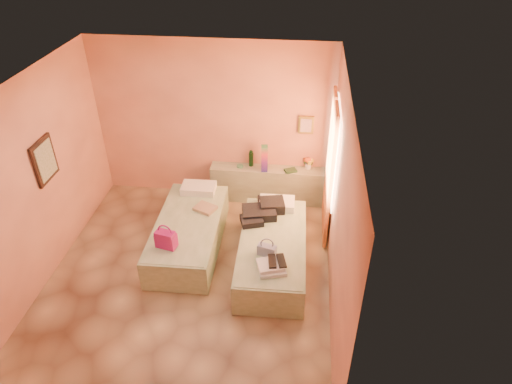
# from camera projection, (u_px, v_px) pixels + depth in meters

# --- Properties ---
(ground) EXTENTS (4.50, 4.50, 0.00)m
(ground) POSITION_uv_depth(u_px,v_px,m) (189.00, 278.00, 6.58)
(ground) COLOR tan
(ground) RESTS_ON ground
(room_walls) EXTENTS (4.02, 4.51, 2.81)m
(room_walls) POSITION_uv_depth(u_px,v_px,m) (203.00, 151.00, 6.03)
(room_walls) COLOR #F8AA84
(room_walls) RESTS_ON ground
(headboard_ledge) EXTENTS (2.05, 0.30, 0.65)m
(headboard_ledge) POSITION_uv_depth(u_px,v_px,m) (269.00, 184.00, 8.04)
(headboard_ledge) COLOR #A6B594
(headboard_ledge) RESTS_ON ground
(bed_left) EXTENTS (0.94, 2.02, 0.50)m
(bed_left) POSITION_uv_depth(u_px,v_px,m) (189.00, 233.00, 7.02)
(bed_left) COLOR beige
(bed_left) RESTS_ON ground
(bed_right) EXTENTS (0.94, 2.02, 0.50)m
(bed_right) POSITION_uv_depth(u_px,v_px,m) (272.00, 252.00, 6.66)
(bed_right) COLOR beige
(bed_right) RESTS_ON ground
(water_bottle) EXTENTS (0.08, 0.08, 0.28)m
(water_bottle) POSITION_uv_depth(u_px,v_px,m) (251.00, 158.00, 7.86)
(water_bottle) COLOR #15391B
(water_bottle) RESTS_ON headboard_ledge
(rainbow_box) EXTENTS (0.12, 0.12, 0.48)m
(rainbow_box) POSITION_uv_depth(u_px,v_px,m) (264.00, 159.00, 7.66)
(rainbow_box) COLOR #B41671
(rainbow_box) RESTS_ON headboard_ledge
(small_dish) EXTENTS (0.14, 0.14, 0.03)m
(small_dish) POSITION_uv_depth(u_px,v_px,m) (240.00, 166.00, 7.90)
(small_dish) COLOR #529772
(small_dish) RESTS_ON headboard_ledge
(green_book) EXTENTS (0.24, 0.21, 0.03)m
(green_book) POSITION_uv_depth(u_px,v_px,m) (291.00, 171.00, 7.77)
(green_book) COLOR #254628
(green_book) RESTS_ON headboard_ledge
(flower_vase) EXTENTS (0.20, 0.20, 0.25)m
(flower_vase) POSITION_uv_depth(u_px,v_px,m) (308.00, 162.00, 7.79)
(flower_vase) COLOR white
(flower_vase) RESTS_ON headboard_ledge
(magenta_handbag) EXTENTS (0.31, 0.22, 0.27)m
(magenta_handbag) POSITION_uv_depth(u_px,v_px,m) (166.00, 239.00, 6.32)
(magenta_handbag) COLOR #B41671
(magenta_handbag) RESTS_ON bed_left
(khaki_garment) EXTENTS (0.39, 0.36, 0.05)m
(khaki_garment) POSITION_uv_depth(u_px,v_px,m) (205.00, 208.00, 7.10)
(khaki_garment) COLOR #9F8666
(khaki_garment) RESTS_ON bed_left
(clothes_pile) EXTENTS (0.64, 0.64, 0.17)m
(clothes_pile) POSITION_uv_depth(u_px,v_px,m) (262.00, 212.00, 6.93)
(clothes_pile) COLOR black
(clothes_pile) RESTS_ON bed_right
(blue_handbag) EXTENTS (0.27, 0.17, 0.16)m
(blue_handbag) POSITION_uv_depth(u_px,v_px,m) (267.00, 250.00, 6.20)
(blue_handbag) COLOR #3C4F90
(blue_handbag) RESTS_ON bed_right
(towel_stack) EXTENTS (0.42, 0.38, 0.10)m
(towel_stack) POSITION_uv_depth(u_px,v_px,m) (272.00, 267.00, 5.97)
(towel_stack) COLOR white
(towel_stack) RESTS_ON bed_right
(sandal_pair) EXTENTS (0.23, 0.29, 0.03)m
(sandal_pair) POSITION_uv_depth(u_px,v_px,m) (277.00, 261.00, 5.97)
(sandal_pair) COLOR black
(sandal_pair) RESTS_ON towel_stack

